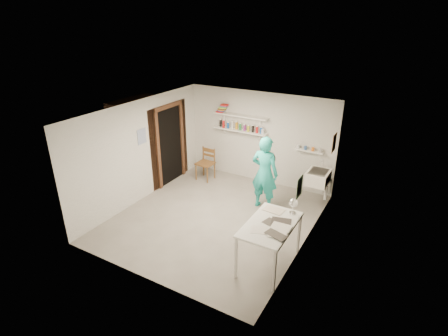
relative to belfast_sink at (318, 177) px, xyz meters
The scene contains 27 objects.
floor 2.54m from the belfast_sink, 135.83° to the right, with size 4.00×4.50×0.02m, color slate.
ceiling 2.98m from the belfast_sink, 135.83° to the right, with size 4.00×4.50×0.02m, color silver.
wall_back 1.90m from the belfast_sink, 162.26° to the left, with size 4.00×0.02×2.40m, color silver.
wall_front 4.36m from the belfast_sink, 113.84° to the right, with size 4.00×0.02×2.40m, color silver.
wall_left 4.16m from the belfast_sink, 155.67° to the right, with size 0.02×4.50×2.40m, color silver.
wall_right 1.79m from the belfast_sink, 81.30° to the right, with size 0.02×4.50×2.40m, color silver.
doorway_recess 3.81m from the belfast_sink, behind, with size 0.02×0.90×2.00m, color black.
corridor_box 4.51m from the belfast_sink, behind, with size 1.40×1.50×2.10m, color brown.
door_lintel 4.01m from the belfast_sink, behind, with size 0.06×1.05×0.10m, color brown.
door_jamb_near 3.91m from the belfast_sink, 162.82° to the right, with size 0.06×0.10×2.00m, color brown.
door_jamb_far 3.74m from the belfast_sink, behind, with size 0.06×0.10×2.00m, color brown.
shelf_lower 2.38m from the belfast_sink, 169.18° to the left, with size 1.50×0.22×0.03m, color white.
shelf_upper 2.52m from the belfast_sink, 169.18° to the left, with size 1.50×0.22×0.03m, color white.
ledge_shelf 0.75m from the belfast_sink, 130.40° to the left, with size 0.70×0.14×0.03m, color white.
poster_left 4.17m from the belfast_sink, 156.18° to the right, with size 0.01×0.28×0.36m, color #334C7F.
poster_right_a 0.89m from the belfast_sink, 22.79° to the left, with size 0.01×0.34×0.42m, color #995933.
poster_right_b 2.40m from the belfast_sink, 83.96° to the right, with size 0.01×0.30×0.38m, color #3F724C.
belfast_sink is the anchor object (origin of this frame).
man 1.27m from the belfast_sink, 144.33° to the right, with size 0.63×0.41×1.73m, color #25BAB2.
wall_clock 1.23m from the belfast_sink, 153.45° to the right, with size 0.31×0.31×0.04m, color beige.
wooden_chair 3.02m from the belfast_sink, behind, with size 0.43×0.41×0.92m, color brown.
work_table 2.59m from the belfast_sink, 92.45° to the right, with size 0.77×1.28×0.85m, color white.
desk_lamp 2.10m from the belfast_sink, 87.19° to the right, with size 0.16×0.16×0.16m, color silver.
spray_cans 2.41m from the belfast_sink, 169.18° to the left, with size 1.34×0.06×0.17m.
book_stack 3.05m from the belfast_sink, behind, with size 0.32×0.14×0.22m.
ledge_pots 0.78m from the belfast_sink, 130.40° to the left, with size 0.48×0.07×0.09m.
papers 2.58m from the belfast_sink, 92.45° to the right, with size 0.30×0.22×0.03m.
Camera 1 is at (3.46, -5.68, 4.13)m, focal length 28.00 mm.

